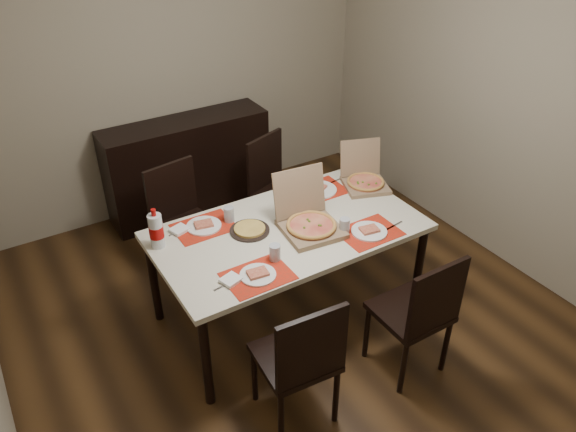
% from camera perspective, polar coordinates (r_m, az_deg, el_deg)
% --- Properties ---
extents(ground, '(3.80, 4.00, 0.02)m').
position_cam_1_polar(ground, '(4.22, 0.15, -10.21)').
color(ground, '#442B15').
rests_on(ground, ground).
extents(room_walls, '(3.84, 4.02, 2.62)m').
position_cam_1_polar(room_walls, '(3.64, -3.52, 14.56)').
color(room_walls, gray).
rests_on(room_walls, ground).
extents(sideboard, '(1.50, 0.40, 0.90)m').
position_cam_1_polar(sideboard, '(5.28, -10.11, 5.00)').
color(sideboard, black).
rests_on(sideboard, ground).
extents(dining_table, '(1.80, 1.00, 0.75)m').
position_cam_1_polar(dining_table, '(3.83, 0.00, -2.10)').
color(dining_table, beige).
rests_on(dining_table, ground).
extents(chair_near_left, '(0.45, 0.45, 0.93)m').
position_cam_1_polar(chair_near_left, '(3.23, 1.31, -14.26)').
color(chair_near_left, black).
rests_on(chair_near_left, ground).
extents(chair_near_right, '(0.42, 0.42, 0.93)m').
position_cam_1_polar(chair_near_right, '(3.59, 13.17, -9.42)').
color(chair_near_right, black).
rests_on(chair_near_right, ground).
extents(chair_far_left, '(0.48, 0.48, 0.93)m').
position_cam_1_polar(chair_far_left, '(4.42, -10.75, -0.13)').
color(chair_far_left, black).
rests_on(chair_far_left, ground).
extents(chair_far_right, '(0.54, 0.54, 0.93)m').
position_cam_1_polar(chair_far_right, '(4.77, -1.28, 3.18)').
color(chair_far_right, black).
rests_on(chair_far_right, ground).
extents(setting_near_left, '(0.49, 0.30, 0.11)m').
position_cam_1_polar(setting_near_left, '(3.40, -2.91, -5.44)').
color(setting_near_left, red).
rests_on(setting_near_left, dining_table).
extents(setting_near_right, '(0.48, 0.30, 0.11)m').
position_cam_1_polar(setting_near_right, '(3.77, 7.56, -1.41)').
color(setting_near_right, red).
rests_on(setting_near_right, dining_table).
extents(setting_far_left, '(0.46, 0.30, 0.11)m').
position_cam_1_polar(setting_far_left, '(3.84, -8.16, -0.75)').
color(setting_far_left, red).
rests_on(setting_far_left, dining_table).
extents(setting_far_right, '(0.45, 0.30, 0.11)m').
position_cam_1_polar(setting_far_right, '(4.18, 2.75, 2.62)').
color(setting_far_right, red).
rests_on(setting_far_right, dining_table).
extents(napkin_loose, '(0.16, 0.15, 0.02)m').
position_cam_1_polar(napkin_loose, '(3.83, 1.72, -0.70)').
color(napkin_loose, white).
rests_on(napkin_loose, dining_table).
extents(pizza_box_center, '(0.42, 0.45, 0.38)m').
position_cam_1_polar(pizza_box_center, '(3.75, 2.16, -0.60)').
color(pizza_box_center, '#7E6348').
rests_on(pizza_box_center, dining_table).
extents(pizza_box_right, '(0.41, 0.43, 0.32)m').
position_cam_1_polar(pizza_box_right, '(4.30, 7.76, 3.73)').
color(pizza_box_right, '#7E6348').
rests_on(pizza_box_right, dining_table).
extents(faina_plate, '(0.27, 0.27, 0.03)m').
position_cam_1_polar(faina_plate, '(3.76, -3.91, -1.40)').
color(faina_plate, black).
rests_on(faina_plate, dining_table).
extents(dip_bowl, '(0.15, 0.15, 0.03)m').
position_cam_1_polar(dip_bowl, '(4.00, 0.34, 1.03)').
color(dip_bowl, white).
rests_on(dip_bowl, dining_table).
extents(soda_bottle, '(0.09, 0.09, 0.28)m').
position_cam_1_polar(soda_bottle, '(3.65, -13.23, -1.48)').
color(soda_bottle, silver).
rests_on(soda_bottle, dining_table).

